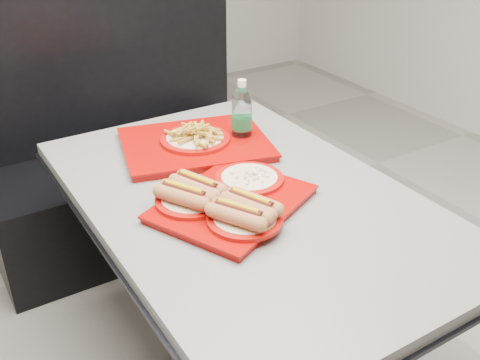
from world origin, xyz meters
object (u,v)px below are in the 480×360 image
tray_near (228,199)px  tray_far (195,141)px  water_bottle (242,116)px  diner_table (246,239)px  booth_bench (124,159)px

tray_near → tray_far: bearing=74.7°
water_bottle → diner_table: bearing=-120.0°
tray_near → tray_far: tray_far is taller
diner_table → tray_far: (0.02, 0.37, 0.19)m
diner_table → booth_bench: booth_bench is taller
tray_far → water_bottle: bearing=-13.9°
tray_near → tray_far: (0.11, 0.41, -0.01)m
booth_bench → tray_far: booth_bench is taller
diner_table → tray_far: size_ratio=2.42×
diner_table → tray_near: size_ratio=2.64×
tray_near → tray_far: size_ratio=0.92×
tray_near → tray_far: 0.43m
diner_table → tray_near: bearing=-152.7°
booth_bench → tray_far: (0.02, -0.73, 0.38)m
booth_bench → water_bottle: size_ratio=5.75×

